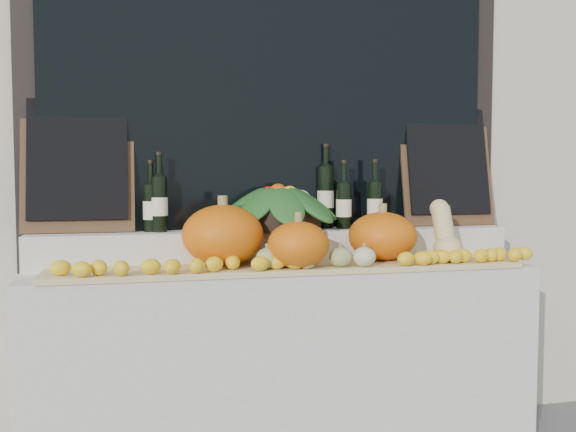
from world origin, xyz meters
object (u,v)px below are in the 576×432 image
(pumpkin_left, at_px, (223,235))
(produce_bowl, at_px, (278,207))
(wine_bottle_tall, at_px, (326,196))
(butternut_squash, at_px, (445,234))
(pumpkin_right, at_px, (383,236))

(pumpkin_left, distance_m, produce_bowl, 0.37)
(produce_bowl, distance_m, wine_bottle_tall, 0.28)
(produce_bowl, height_order, wine_bottle_tall, wine_bottle_tall)
(butternut_squash, distance_m, wine_bottle_tall, 0.61)
(pumpkin_left, xyz_separation_m, produce_bowl, (0.29, 0.20, 0.11))
(butternut_squash, relative_size, produce_bowl, 0.45)
(pumpkin_right, distance_m, produce_bowl, 0.51)
(butternut_squash, relative_size, wine_bottle_tall, 0.68)
(butternut_squash, bearing_deg, pumpkin_right, 163.68)
(pumpkin_right, relative_size, produce_bowl, 0.51)
(pumpkin_right, height_order, butternut_squash, butternut_squash)
(pumpkin_left, height_order, wine_bottle_tall, wine_bottle_tall)
(butternut_squash, bearing_deg, wine_bottle_tall, 142.85)
(pumpkin_left, height_order, butternut_squash, butternut_squash)
(pumpkin_left, distance_m, pumpkin_right, 0.75)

